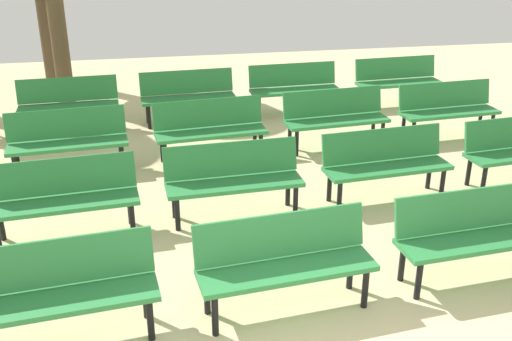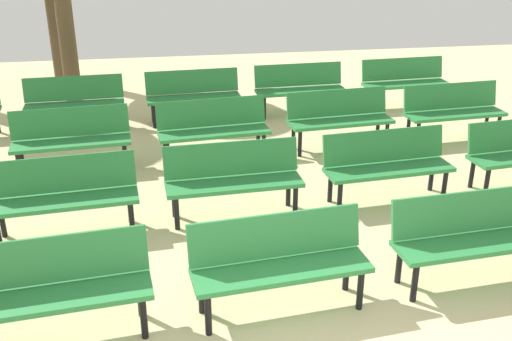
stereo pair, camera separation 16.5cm
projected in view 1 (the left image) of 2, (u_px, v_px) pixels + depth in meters
bench_r0_c1 at (59, 288)px, 4.91m from camera, size 1.64×0.64×0.87m
bench_r0_c2 at (285, 258)px, 5.33m from camera, size 1.64×0.64×0.87m
bench_r0_c3 at (474, 230)px, 5.81m from camera, size 1.63×0.60×0.87m
bench_r1_c1 at (64, 194)px, 6.55m from camera, size 1.64×0.62×0.87m
bench_r1_c2 at (233, 176)px, 7.01m from camera, size 1.62×0.56×0.87m
bench_r1_c3 at (385, 160)px, 7.44m from camera, size 1.64×0.62×0.87m
bench_r2_c1 at (68, 138)px, 8.20m from camera, size 1.63×0.61×0.87m
bench_r2_c2 at (210, 126)px, 8.64m from camera, size 1.64×0.63×0.87m
bench_r2_c3 at (335, 115)px, 9.13m from camera, size 1.64×0.62×0.87m
bench_r2_c4 at (447, 107)px, 9.52m from camera, size 1.63×0.59×0.87m
bench_r3_c1 at (68, 101)px, 9.79m from camera, size 1.62×0.56×0.87m
bench_r3_c2 at (188, 93)px, 10.23m from camera, size 1.62×0.56×0.87m
bench_r3_c3 at (294, 85)px, 10.70m from camera, size 1.62×0.55×0.87m
bench_r3_c4 at (397, 78)px, 11.17m from camera, size 1.63×0.57×0.87m
tree_0 at (58, 32)px, 10.84m from camera, size 0.31×0.31×2.73m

